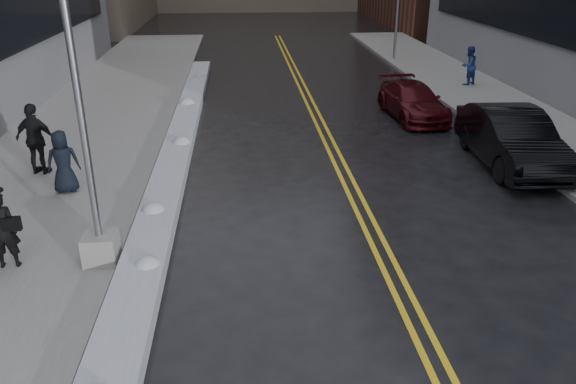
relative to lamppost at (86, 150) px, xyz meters
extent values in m
plane|color=black|center=(3.30, -2.00, -2.53)|extent=(160.00, 160.00, 0.00)
cube|color=gray|center=(-2.45, 8.00, -2.46)|extent=(5.50, 50.00, 0.15)
cube|color=gray|center=(13.30, 8.00, -2.46)|extent=(4.00, 50.00, 0.15)
cube|color=gold|center=(5.65, 8.00, -2.53)|extent=(0.12, 50.00, 0.01)
cube|color=gold|center=(5.95, 8.00, -2.53)|extent=(0.12, 50.00, 0.01)
cube|color=silver|center=(0.85, 6.00, -2.36)|extent=(0.90, 30.00, 0.34)
cube|color=gray|center=(0.00, 0.00, -2.08)|extent=(0.65, 0.65, 0.60)
cylinder|color=gray|center=(0.00, 0.00, 1.72)|extent=(0.14, 0.14, 7.00)
cylinder|color=maroon|center=(12.30, 8.00, -2.08)|extent=(0.24, 0.24, 0.60)
sphere|color=maroon|center=(12.30, 8.00, -1.78)|extent=(0.26, 0.26, 0.26)
cylinder|color=maroon|center=(12.30, 8.00, -2.03)|extent=(0.25, 0.10, 0.10)
cylinder|color=gray|center=(11.80, 22.00, 0.12)|extent=(0.14, 0.14, 5.00)
imported|color=black|center=(-1.80, -0.03, -1.58)|extent=(0.63, 0.46, 1.61)
imported|color=black|center=(-1.68, 3.73, -1.56)|extent=(0.90, 0.70, 1.64)
imported|color=black|center=(-2.76, 5.13, -1.39)|extent=(1.25, 0.76, 2.00)
imported|color=navy|center=(13.42, 15.08, -1.50)|extent=(1.07, 1.01, 1.76)
imported|color=black|center=(10.80, 5.01, -1.70)|extent=(2.00, 5.15, 1.67)
imported|color=#3D090E|center=(9.43, 10.38, -1.89)|extent=(2.06, 4.50, 1.28)
camera|label=1|loc=(2.89, -10.14, 3.41)|focal=35.00mm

